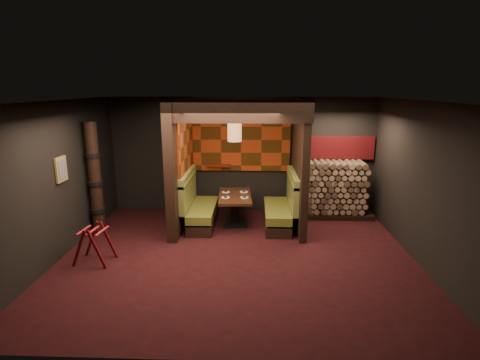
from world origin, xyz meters
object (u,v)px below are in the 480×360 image
(luggage_rack, at_px, (94,243))
(totem_column, at_px, (95,179))
(booth_bench_right, at_px, (282,209))
(firewood_stack, at_px, (336,189))
(pendant_lamp, at_px, (235,131))
(booth_bench_left, at_px, (198,208))
(dining_table, at_px, (235,205))

(luggage_rack, height_order, totem_column, totem_column)
(booth_bench_right, relative_size, totem_column, 0.67)
(luggage_rack, bearing_deg, firewood_stack, 28.74)
(totem_column, bearing_deg, pendant_lamp, 10.58)
(booth_bench_right, bearing_deg, booth_bench_left, 180.00)
(booth_bench_left, bearing_deg, booth_bench_right, 0.00)
(dining_table, bearing_deg, totem_column, -168.47)
(pendant_lamp, xyz_separation_m, luggage_rack, (-2.42, -1.95, -1.79))
(pendant_lamp, bearing_deg, totem_column, -169.42)
(booth_bench_right, relative_size, pendant_lamp, 1.74)
(dining_table, bearing_deg, firewood_stack, 15.16)
(booth_bench_left, distance_m, pendant_lamp, 1.94)
(booth_bench_left, xyz_separation_m, pendant_lamp, (0.83, -0.00, 1.76))
(luggage_rack, height_order, firewood_stack, firewood_stack)
(booth_bench_right, height_order, firewood_stack, firewood_stack)
(firewood_stack, bearing_deg, pendant_lamp, -163.74)
(booth_bench_left, xyz_separation_m, totem_column, (-2.09, -0.55, 0.79))
(pendant_lamp, xyz_separation_m, firewood_stack, (2.42, 0.70, -1.47))
(booth_bench_right, distance_m, dining_table, 1.07)
(luggage_rack, relative_size, firewood_stack, 0.43)
(luggage_rack, bearing_deg, booth_bench_right, 29.27)
(booth_bench_left, bearing_deg, firewood_stack, 12.17)
(firewood_stack, bearing_deg, dining_table, -164.84)
(dining_table, relative_size, luggage_rack, 1.85)
(pendant_lamp, bearing_deg, booth_bench_left, 179.68)
(booth_bench_left, bearing_deg, pendant_lamp, -0.32)
(dining_table, xyz_separation_m, pendant_lamp, (-0.00, -0.05, 1.69))
(booth_bench_right, bearing_deg, pendant_lamp, -179.75)
(dining_table, relative_size, pendant_lamp, 1.49)
(pendant_lamp, relative_size, totem_column, 0.38)
(booth_bench_left, bearing_deg, totem_column, -165.25)
(booth_bench_left, height_order, dining_table, booth_bench_left)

